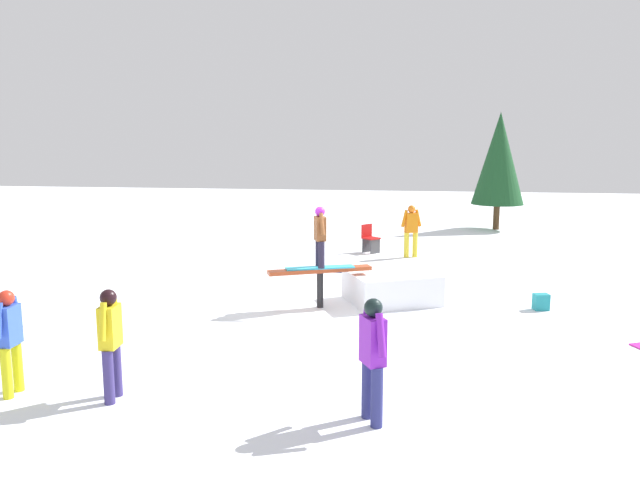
{
  "coord_description": "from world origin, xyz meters",
  "views": [
    {
      "loc": [
        -1.88,
        12.61,
        3.52
      ],
      "look_at": [
        0.0,
        0.0,
        1.44
      ],
      "focal_mm": 35.0,
      "sensor_mm": 36.0,
      "label": 1
    }
  ],
  "objects_px": {
    "main_rider_on_rail": "(320,239)",
    "folding_chair": "(370,239)",
    "rail_feature": "(320,275)",
    "backpack_on_snow": "(541,302)",
    "pine_tree_near": "(499,159)",
    "bystander_blue": "(9,337)",
    "loose_snowboard_navy": "(327,271)",
    "bystander_orange": "(411,228)",
    "bystander_yellow": "(111,338)",
    "bystander_purple": "(373,354)"
  },
  "relations": [
    {
      "from": "bystander_blue",
      "to": "bystander_purple",
      "type": "relative_size",
      "value": 0.93
    },
    {
      "from": "bystander_yellow",
      "to": "backpack_on_snow",
      "type": "bearing_deg",
      "value": -54.93
    },
    {
      "from": "folding_chair",
      "to": "backpack_on_snow",
      "type": "bearing_deg",
      "value": -106.45
    },
    {
      "from": "rail_feature",
      "to": "backpack_on_snow",
      "type": "xyz_separation_m",
      "value": [
        -4.57,
        -0.47,
        -0.53
      ]
    },
    {
      "from": "bystander_purple",
      "to": "bystander_orange",
      "type": "bearing_deg",
      "value": 149.61
    },
    {
      "from": "bystander_blue",
      "to": "pine_tree_near",
      "type": "xyz_separation_m",
      "value": [
        -8.69,
        -17.42,
        1.92
      ]
    },
    {
      "from": "bystander_orange",
      "to": "pine_tree_near",
      "type": "xyz_separation_m",
      "value": [
        -3.28,
        -6.35,
        1.87
      ]
    },
    {
      "from": "bystander_yellow",
      "to": "pine_tree_near",
      "type": "relative_size",
      "value": 0.34
    },
    {
      "from": "rail_feature",
      "to": "main_rider_on_rail",
      "type": "relative_size",
      "value": 1.47
    },
    {
      "from": "folding_chair",
      "to": "pine_tree_near",
      "type": "xyz_separation_m",
      "value": [
        -4.54,
        -5.76,
        2.34
      ]
    },
    {
      "from": "bystander_blue",
      "to": "loose_snowboard_navy",
      "type": "relative_size",
      "value": 0.96
    },
    {
      "from": "rail_feature",
      "to": "bystander_yellow",
      "type": "height_order",
      "value": "bystander_yellow"
    },
    {
      "from": "main_rider_on_rail",
      "to": "folding_chair",
      "type": "relative_size",
      "value": 1.64
    },
    {
      "from": "bystander_yellow",
      "to": "backpack_on_snow",
      "type": "xyz_separation_m",
      "value": [
        -6.66,
        -5.55,
        -0.7
      ]
    },
    {
      "from": "loose_snowboard_navy",
      "to": "bystander_orange",
      "type": "bearing_deg",
      "value": 48.38
    },
    {
      "from": "rail_feature",
      "to": "pine_tree_near",
      "type": "height_order",
      "value": "pine_tree_near"
    },
    {
      "from": "rail_feature",
      "to": "pine_tree_near",
      "type": "relative_size",
      "value": 0.47
    },
    {
      "from": "bystander_yellow",
      "to": "folding_chair",
      "type": "xyz_separation_m",
      "value": [
        -2.69,
        -11.62,
        -0.45
      ]
    },
    {
      "from": "folding_chair",
      "to": "bystander_blue",
      "type": "bearing_deg",
      "value": -159.22
    },
    {
      "from": "backpack_on_snow",
      "to": "pine_tree_near",
      "type": "xyz_separation_m",
      "value": [
        -0.57,
        -11.84,
        2.58
      ]
    },
    {
      "from": "bystander_orange",
      "to": "bystander_yellow",
      "type": "bearing_deg",
      "value": -133.38
    },
    {
      "from": "bystander_yellow",
      "to": "loose_snowboard_navy",
      "type": "relative_size",
      "value": 1.0
    },
    {
      "from": "pine_tree_near",
      "to": "bystander_purple",
      "type": "bearing_deg",
      "value": 78.08
    },
    {
      "from": "bystander_purple",
      "to": "loose_snowboard_navy",
      "type": "xyz_separation_m",
      "value": [
        1.77,
        -8.83,
        -0.89
      ]
    },
    {
      "from": "rail_feature",
      "to": "main_rider_on_rail",
      "type": "bearing_deg",
      "value": 0.0
    },
    {
      "from": "pine_tree_near",
      "to": "bystander_blue",
      "type": "bearing_deg",
      "value": 63.48
    },
    {
      "from": "main_rider_on_rail",
      "to": "bystander_purple",
      "type": "xyz_separation_m",
      "value": [
        -1.44,
        5.24,
        -0.57
      ]
    },
    {
      "from": "folding_chair",
      "to": "main_rider_on_rail",
      "type": "bearing_deg",
      "value": -144.85
    },
    {
      "from": "main_rider_on_rail",
      "to": "bystander_purple",
      "type": "distance_m",
      "value": 5.46
    },
    {
      "from": "bystander_yellow",
      "to": "folding_chair",
      "type": "relative_size",
      "value": 1.75
    },
    {
      "from": "bystander_purple",
      "to": "backpack_on_snow",
      "type": "relative_size",
      "value": 4.7
    },
    {
      "from": "loose_snowboard_navy",
      "to": "folding_chair",
      "type": "bearing_deg",
      "value": 73.7
    },
    {
      "from": "bystander_blue",
      "to": "backpack_on_snow",
      "type": "bearing_deg",
      "value": 121.82
    },
    {
      "from": "bystander_blue",
      "to": "bystander_purple",
      "type": "height_order",
      "value": "bystander_purple"
    },
    {
      "from": "pine_tree_near",
      "to": "main_rider_on_rail",
      "type": "bearing_deg",
      "value": 67.33
    },
    {
      "from": "bystander_purple",
      "to": "loose_snowboard_navy",
      "type": "relative_size",
      "value": 1.04
    },
    {
      "from": "rail_feature",
      "to": "main_rider_on_rail",
      "type": "distance_m",
      "value": 0.77
    },
    {
      "from": "rail_feature",
      "to": "backpack_on_snow",
      "type": "height_order",
      "value": "rail_feature"
    },
    {
      "from": "bystander_blue",
      "to": "backpack_on_snow",
      "type": "relative_size",
      "value": 4.37
    },
    {
      "from": "loose_snowboard_navy",
      "to": "backpack_on_snow",
      "type": "distance_m",
      "value": 5.81
    },
    {
      "from": "bystander_purple",
      "to": "pine_tree_near",
      "type": "height_order",
      "value": "pine_tree_near"
    },
    {
      "from": "bystander_yellow",
      "to": "bystander_orange",
      "type": "xyz_separation_m",
      "value": [
        -3.95,
        -11.03,
        0.01
      ]
    },
    {
      "from": "rail_feature",
      "to": "bystander_blue",
      "type": "xyz_separation_m",
      "value": [
        3.55,
        5.11,
        0.13
      ]
    },
    {
      "from": "bystander_yellow",
      "to": "folding_chair",
      "type": "distance_m",
      "value": 11.94
    },
    {
      "from": "bystander_yellow",
      "to": "bystander_purple",
      "type": "xyz_separation_m",
      "value": [
        -3.53,
        0.17,
        0.03
      ]
    },
    {
      "from": "bystander_blue",
      "to": "pine_tree_near",
      "type": "bearing_deg",
      "value": 150.79
    },
    {
      "from": "rail_feature",
      "to": "main_rider_on_rail",
      "type": "height_order",
      "value": "main_rider_on_rail"
    },
    {
      "from": "folding_chair",
      "to": "pine_tree_near",
      "type": "bearing_deg",
      "value": 2.13
    },
    {
      "from": "bystander_yellow",
      "to": "bystander_orange",
      "type": "relative_size",
      "value": 0.98
    },
    {
      "from": "bystander_orange",
      "to": "folding_chair",
      "type": "xyz_separation_m",
      "value": [
        1.26,
        -0.59,
        -0.47
      ]
    }
  ]
}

